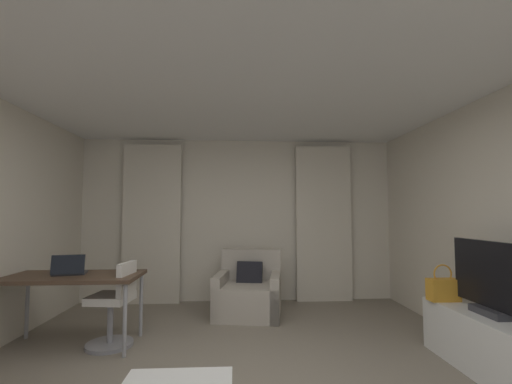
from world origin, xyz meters
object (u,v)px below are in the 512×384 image
Objects in this scene: desk_chair at (114,309)px; laptop at (69,270)px; desk at (74,281)px; tv_console at (494,346)px; handbag_primary at (443,289)px; armchair at (249,294)px; tv_flatscreen at (492,281)px.

laptop is (-0.48, 0.02, 0.40)m from desk_chair.
tv_console is at bearing -12.41° from desk.
desk is 4.08m from tv_console.
desk_chair reaches higher than desk.
laptop is (-0.05, 0.01, 0.11)m from desk.
handbag_primary is (3.40, -0.36, 0.24)m from desk_chair.
armchair is 0.73× the size of desk.
desk is 1.55× the size of desk_chair.
armchair reaches higher than desk.
laptop is at bearing 177.53° from desk_chair.
desk is at bearing 167.59° from tv_console.
desk_chair is at bearing 166.23° from tv_console.
tv_console is 1.50× the size of tv_flatscreen.
desk_chair is at bearing -144.66° from armchair.
armchair is 2.41m from handbag_primary.
desk_chair is 2.39× the size of handbag_primary.
tv_console is (4.01, -0.89, -0.54)m from laptop.
armchair reaches higher than tv_console.
armchair is 1.13× the size of desk_chair.
handbag_primary is (-0.13, 0.51, 0.38)m from tv_console.
tv_console is 0.65m from handbag_primary.
desk is at bearing -14.84° from laptop.
laptop is at bearing 167.57° from tv_flatscreen.
handbag_primary is at bearing -5.96° from desk_chair.
desk_chair is 2.39× the size of laptop.
armchair is 1.07× the size of tv_flatscreen.
tv_flatscreen is 0.55m from handbag_primary.
handbag_primary reaches higher than tv_console.
desk_chair is (-1.47, -1.04, 0.10)m from armchair.
laptop is 0.40× the size of tv_flatscreen.
handbag_primary is (1.93, -1.40, 0.35)m from armchair.
tv_flatscreen reaches higher than armchair.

